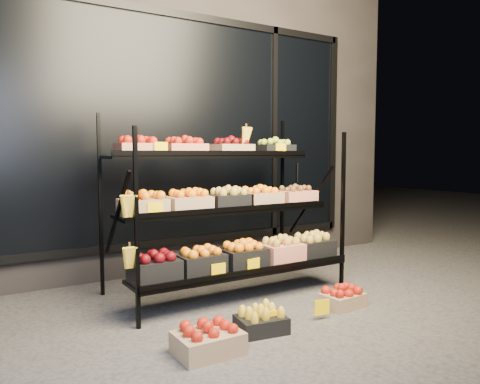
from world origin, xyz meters
TOP-DOWN VIEW (x-y plane):
  - ground at (0.00, 0.00)m, footprint 24.00×24.00m
  - building at (0.00, 2.59)m, footprint 6.00×2.08m
  - display_rack at (-0.01, 0.60)m, footprint 2.18×1.02m
  - tag_floor_a at (-0.24, -0.40)m, footprint 0.13×0.01m
  - tag_floor_b at (0.26, -0.40)m, footprint 0.13×0.01m
  - floor_crate_left at (-0.79, -0.48)m, footprint 0.42×0.31m
  - floor_crate_midleft at (-0.29, -0.36)m, footprint 0.38×0.31m
  - floor_crate_midright at (0.61, -0.26)m, footprint 0.36×0.27m

SIDE VIEW (x-z plane):
  - ground at x=0.00m, z-range 0.00..0.00m
  - tag_floor_a at x=-0.24m, z-range 0.00..0.12m
  - tag_floor_b at x=0.26m, z-range 0.00..0.12m
  - floor_crate_midright at x=0.61m, z-range -0.01..0.18m
  - floor_crate_midleft at x=-0.29m, z-range -0.01..0.18m
  - floor_crate_left at x=-0.79m, z-range -0.01..0.20m
  - display_rack at x=-0.01m, z-range -0.05..1.63m
  - building at x=0.00m, z-range 0.00..3.50m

